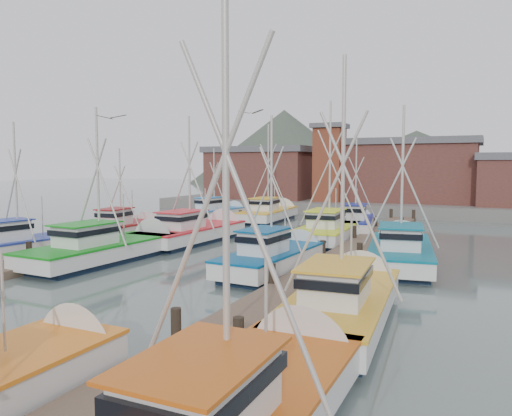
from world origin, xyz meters
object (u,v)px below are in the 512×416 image
at_px(lookout_tower, 329,162).
at_px(boat_4, 110,248).
at_px(boat_12, 271,213).
at_px(boat_8, 197,232).

relative_size(lookout_tower, boat_4, 0.83).
height_order(lookout_tower, boat_12, lookout_tower).
bearing_deg(lookout_tower, boat_8, -94.61).
relative_size(boat_4, boat_12, 1.04).
bearing_deg(lookout_tower, boat_4, -94.83).
relative_size(lookout_tower, boat_12, 0.87).
bearing_deg(boat_4, boat_8, 86.93).
height_order(lookout_tower, boat_4, lookout_tower).
bearing_deg(boat_8, boat_4, -93.35).
bearing_deg(boat_12, boat_4, -93.74).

